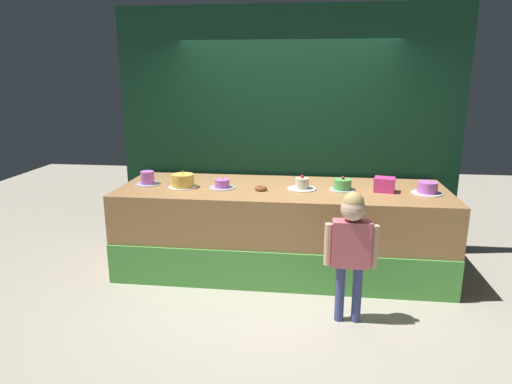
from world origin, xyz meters
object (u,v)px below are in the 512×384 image
Objects in this scene: child_figure at (351,240)px; cake_left at (183,181)px; cake_far_right at (427,188)px; cake_center_right at (302,185)px; pink_box at (384,185)px; cake_center_left at (222,184)px; donut at (261,188)px; cake_far_left at (148,179)px; cake_right at (343,185)px.

child_figure is 3.72× the size of cake_left.
child_figure is 1.31m from cake_far_right.
pink_box is at bearing -0.05° from cake_center_right.
donut is at bearing -7.08° from cake_center_left.
child_figure is 1.12m from pink_box.
pink_box is 2.55m from cake_far_left.
cake_left reaches higher than cake_center_right.
donut is 0.46× the size of cake_center_left.
cake_right is (0.85, 0.12, 0.03)m from donut.
cake_left reaches higher than cake_right.
cake_center_left is (-1.30, 0.95, 0.21)m from child_figure.
donut is 1.70m from cake_far_right.
cake_center_right reaches higher than cake_far_left.
cake_center_right is (1.70, -0.00, -0.02)m from cake_far_left.
cake_center_left is at bearing -176.96° from cake_right.
donut is 0.41× the size of cake_left.
cake_far_left is at bearing 174.89° from donut.
cake_center_left is 0.93× the size of cake_center_right.
child_figure is 3.84× the size of cake_center_right.
cake_far_left is (-2.55, 0.00, -0.01)m from pink_box.
cake_far_right is (0.85, -0.04, 0.00)m from cake_right.
cake_left is (-2.13, -0.08, -0.01)m from pink_box.
cake_left is at bearing -177.02° from cake_center_left.
pink_box is at bearing -0.08° from cake_far_left.
child_figure is at bearing -28.41° from cake_left.
donut is (-1.28, -0.11, -0.05)m from pink_box.
pink_box is 0.67× the size of cake_center_right.
cake_far_right is (1.70, 0.08, 0.03)m from donut.
cake_center_left is (0.85, -0.06, -0.02)m from cake_far_left.
cake_left is 1.70m from cake_right.
child_figure reaches higher than donut.
cake_center_left is 2.13m from cake_far_right.
cake_right reaches higher than pink_box.
cake_right is at bearing 178.68° from pink_box.
cake_far_left is 1.02× the size of cake_right.
cake_center_right is 1.11× the size of cake_right.
cake_center_left reaches higher than donut.
cake_left is 1.02× the size of cake_far_right.
cake_right is at bearing 1.21° from cake_center_right.
pink_box is 0.66× the size of cake_far_right.
cake_center_left is at bearing 172.92° from donut.
pink_box is 0.85m from cake_center_right.
cake_left reaches higher than cake_far_right.
donut is at bearing -177.30° from cake_far_right.
cake_left is at bearing 151.59° from child_figure.
pink_box is at bearing 1.95° from cake_center_left.
cake_far_right is at bearing 1.11° from cake_left.
cake_left is (-1.72, 0.93, 0.24)m from child_figure.
pink_box is 0.65× the size of cake_left.
cake_left is (-0.85, 0.03, 0.05)m from donut.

